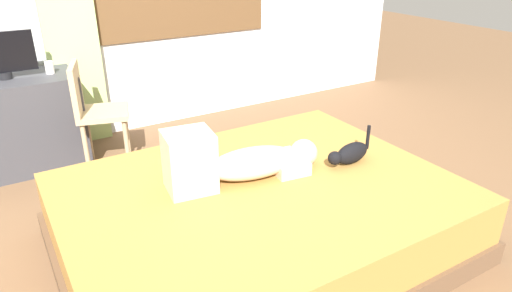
{
  "coord_description": "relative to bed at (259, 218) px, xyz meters",
  "views": [
    {
      "loc": [
        -1.17,
        -1.89,
        1.71
      ],
      "look_at": [
        0.12,
        0.24,
        0.57
      ],
      "focal_mm": 31.97,
      "sensor_mm": 36.0,
      "label": 1
    }
  ],
  "objects": [
    {
      "name": "ground_plane",
      "position": [
        -0.02,
        -0.04,
        -0.21
      ],
      "size": [
        16.0,
        16.0,
        0.0
      ],
      "primitive_type": "plane",
      "color": "brown"
    },
    {
      "name": "bed",
      "position": [
        0.0,
        0.0,
        0.0
      ],
      "size": [
        2.22,
        1.71,
        0.42
      ],
      "color": "brown",
      "rests_on": "ground"
    },
    {
      "name": "person_lying",
      "position": [
        -0.06,
        0.14,
        0.33
      ],
      "size": [
        0.94,
        0.37,
        0.34
      ],
      "color": "#CCB299",
      "rests_on": "bed"
    },
    {
      "name": "cat",
      "position": [
        0.64,
        -0.04,
        0.28
      ],
      "size": [
        0.36,
        0.14,
        0.21
      ],
      "color": "black",
      "rests_on": "bed"
    },
    {
      "name": "desk",
      "position": [
        -1.04,
        1.92,
        0.16
      ],
      "size": [
        0.9,
        0.56,
        0.74
      ],
      "color": "#38383D",
      "rests_on": "ground"
    },
    {
      "name": "tv_monitor",
      "position": [
        -1.08,
        1.92,
        0.71
      ],
      "size": [
        0.48,
        0.1,
        0.35
      ],
      "color": "black",
      "rests_on": "desk"
    },
    {
      "name": "cup",
      "position": [
        -0.76,
        1.9,
        0.58
      ],
      "size": [
        0.07,
        0.07,
        0.1
      ],
      "primitive_type": "cylinder",
      "color": "white",
      "rests_on": "desk"
    },
    {
      "name": "chair_by_desk",
      "position": [
        -0.54,
        1.59,
        0.3
      ],
      "size": [
        0.47,
        0.47,
        0.86
      ],
      "color": "tan",
      "rests_on": "ground"
    },
    {
      "name": "curtain_left",
      "position": [
        -0.52,
        2.2,
        0.94
      ],
      "size": [
        0.44,
        0.06,
        2.3
      ],
      "primitive_type": "cube",
      "color": "#ADCC75",
      "rests_on": "ground"
    }
  ]
}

